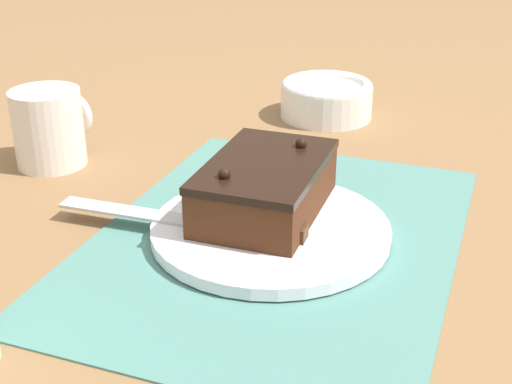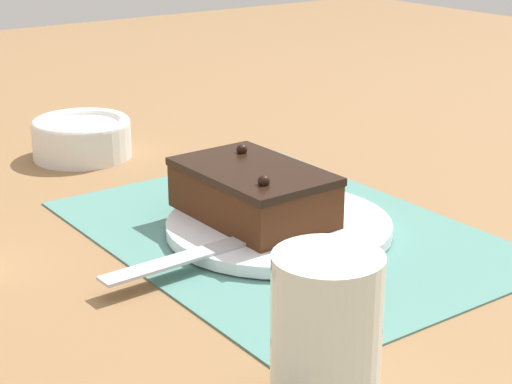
{
  "view_description": "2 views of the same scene",
  "coord_description": "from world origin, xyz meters",
  "px_view_note": "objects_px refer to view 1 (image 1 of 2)",
  "views": [
    {
      "loc": [
        -0.58,
        -0.19,
        0.34
      ],
      "look_at": [
        -0.01,
        0.02,
        0.05
      ],
      "focal_mm": 50.0,
      "sensor_mm": 36.0,
      "label": 1
    },
    {
      "loc": [
        -0.65,
        0.5,
        0.34
      ],
      "look_at": [
        0.01,
        0.03,
        0.05
      ],
      "focal_mm": 60.0,
      "sensor_mm": 36.0,
      "label": 2
    }
  ],
  "objects_px": {
    "chocolate_cake": "(265,186)",
    "coffee_mug": "(50,127)",
    "cake_plate": "(271,229)",
    "small_bowl": "(326,98)",
    "serving_knife": "(221,223)"
  },
  "relations": [
    {
      "from": "chocolate_cake",
      "to": "serving_knife",
      "type": "xyz_separation_m",
      "value": [
        -0.05,
        0.03,
        -0.02
      ]
    },
    {
      "from": "serving_knife",
      "to": "cake_plate",
      "type": "bearing_deg",
      "value": -61.24
    },
    {
      "from": "small_bowl",
      "to": "cake_plate",
      "type": "bearing_deg",
      "value": -172.88
    },
    {
      "from": "chocolate_cake",
      "to": "coffee_mug",
      "type": "xyz_separation_m",
      "value": [
        0.06,
        0.3,
        0.0
      ]
    },
    {
      "from": "cake_plate",
      "to": "coffee_mug",
      "type": "distance_m",
      "value": 0.33
    },
    {
      "from": "chocolate_cake",
      "to": "coffee_mug",
      "type": "distance_m",
      "value": 0.3
    },
    {
      "from": "cake_plate",
      "to": "small_bowl",
      "type": "bearing_deg",
      "value": 7.12
    },
    {
      "from": "cake_plate",
      "to": "small_bowl",
      "type": "distance_m",
      "value": 0.37
    },
    {
      "from": "chocolate_cake",
      "to": "small_bowl",
      "type": "xyz_separation_m",
      "value": [
        0.35,
        0.03,
        -0.01
      ]
    },
    {
      "from": "cake_plate",
      "to": "chocolate_cake",
      "type": "relative_size",
      "value": 1.38
    },
    {
      "from": "cake_plate",
      "to": "serving_knife",
      "type": "distance_m",
      "value": 0.05
    },
    {
      "from": "cake_plate",
      "to": "serving_knife",
      "type": "relative_size",
      "value": 0.91
    },
    {
      "from": "serving_knife",
      "to": "coffee_mug",
      "type": "distance_m",
      "value": 0.29
    },
    {
      "from": "cake_plate",
      "to": "serving_knife",
      "type": "bearing_deg",
      "value": 120.96
    },
    {
      "from": "serving_knife",
      "to": "small_bowl",
      "type": "height_order",
      "value": "small_bowl"
    }
  ]
}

